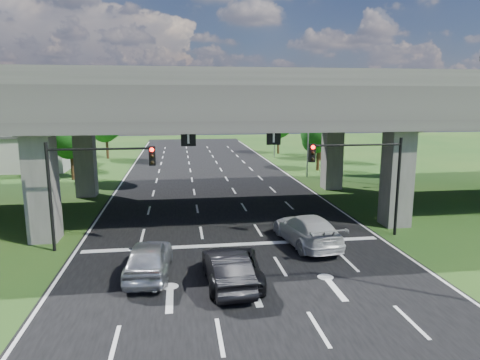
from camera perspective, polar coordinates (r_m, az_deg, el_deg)
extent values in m
plane|color=#194114|center=(21.55, 0.60, -11.73)|extent=(160.00, 160.00, 0.00)
cube|color=black|center=(30.95, -2.23, -4.68)|extent=(18.00, 120.00, 0.03)
cube|color=#3C3936|center=(31.83, -2.72, 10.30)|extent=(80.00, 15.00, 2.00)
cube|color=#5B5954|center=(24.65, -1.09, 13.67)|extent=(80.00, 0.50, 1.00)
cube|color=#5B5954|center=(39.07, -3.78, 12.57)|extent=(80.00, 0.50, 1.00)
cube|color=#5B5954|center=(27.30, -24.96, -0.27)|extent=(1.60, 1.60, 7.00)
cube|color=#5B5954|center=(38.80, -19.96, 3.08)|extent=(1.60, 1.60, 7.00)
cube|color=#5B5954|center=(29.65, 20.24, 0.88)|extent=(1.60, 1.60, 7.00)
cube|color=#5B5954|center=(40.49, 12.22, 3.78)|extent=(1.60, 1.60, 7.00)
cube|color=black|center=(24.79, -6.90, 5.48)|extent=(0.85, 0.06, 0.85)
cube|color=black|center=(25.40, 4.50, 5.65)|extent=(0.85, 0.06, 0.85)
cylinder|color=black|center=(27.54, 20.29, -0.90)|extent=(0.18, 0.18, 6.00)
cylinder|color=black|center=(25.96, 15.30, 4.53)|extent=(5.50, 0.12, 0.12)
cube|color=black|center=(24.87, 9.58, 3.57)|extent=(0.35, 0.28, 1.05)
sphere|color=#FF0C05|center=(24.68, 9.72, 4.33)|extent=(0.22, 0.22, 0.22)
cylinder|color=black|center=(25.23, -23.98, -2.19)|extent=(0.18, 0.18, 6.00)
cylinder|color=black|center=(24.20, -18.16, 3.95)|extent=(5.50, 0.12, 0.12)
cube|color=black|center=(23.74, -11.63, 3.17)|extent=(0.35, 0.28, 1.05)
sphere|color=#FF0C05|center=(23.54, -11.68, 3.96)|extent=(0.22, 0.22, 0.22)
cylinder|color=gray|center=(45.85, 9.10, 6.56)|extent=(0.16, 0.16, 10.00)
cylinder|color=gray|center=(45.34, 7.42, 12.50)|extent=(3.00, 0.10, 0.10)
cube|color=gray|center=(44.96, 5.53, 12.43)|extent=(0.60, 0.25, 0.18)
cylinder|color=gray|center=(61.29, 4.66, 7.68)|extent=(0.16, 0.16, 10.00)
cylinder|color=gray|center=(60.90, 3.32, 12.10)|extent=(3.00, 0.10, 0.10)
cube|color=gray|center=(60.62, 1.90, 12.02)|extent=(0.60, 0.25, 0.18)
cylinder|color=black|center=(47.44, -21.44, 2.01)|extent=(0.36, 0.36, 3.30)
sphere|color=#185115|center=(47.11, -21.69, 5.62)|extent=(4.50, 4.50, 4.50)
sphere|color=#185115|center=(46.65, -21.41, 7.26)|extent=(3.60, 3.60, 3.60)
sphere|color=#185115|center=(47.65, -21.86, 4.57)|extent=(3.30, 3.30, 3.30)
cylinder|color=black|center=(55.88, -22.59, 2.92)|extent=(0.36, 0.36, 2.86)
sphere|color=#185115|center=(55.63, -22.78, 5.57)|extent=(3.90, 3.90, 3.90)
sphere|color=#185115|center=(55.16, -22.54, 6.77)|extent=(3.12, 3.12, 3.12)
sphere|color=#185115|center=(56.15, -22.92, 4.80)|extent=(2.86, 2.86, 2.86)
cylinder|color=black|center=(62.82, -17.29, 4.34)|extent=(0.36, 0.36, 3.52)
sphere|color=#185115|center=(62.57, -17.45, 7.25)|extent=(4.80, 4.80, 4.80)
sphere|color=#185115|center=(62.15, -17.20, 8.57)|extent=(3.84, 3.84, 3.84)
sphere|color=#185115|center=(63.07, -17.62, 6.39)|extent=(3.52, 3.52, 3.52)
cylinder|color=black|center=(50.75, 10.35, 2.98)|extent=(0.36, 0.36, 3.08)
sphere|color=#185115|center=(50.46, 10.46, 6.13)|extent=(4.20, 4.20, 4.20)
sphere|color=#185115|center=(50.23, 11.06, 7.53)|extent=(3.36, 3.36, 3.36)
sphere|color=#185115|center=(50.82, 9.96, 5.23)|extent=(3.08, 3.08, 3.08)
cylinder|color=black|center=(59.24, 10.67, 3.96)|extent=(0.36, 0.36, 2.86)
sphere|color=#185115|center=(59.00, 10.76, 6.47)|extent=(3.90, 3.90, 3.90)
sphere|color=#185115|center=(58.78, 11.27, 7.58)|extent=(3.12, 3.12, 3.12)
sphere|color=#185115|center=(59.34, 10.33, 5.75)|extent=(2.86, 2.86, 2.86)
cylinder|color=black|center=(65.77, 5.12, 4.95)|extent=(0.36, 0.36, 3.30)
sphere|color=#185115|center=(65.53, 5.16, 7.56)|extent=(4.50, 4.50, 4.50)
sphere|color=#185115|center=(65.28, 5.59, 8.73)|extent=(3.60, 3.60, 3.60)
sphere|color=#185115|center=(65.91, 4.82, 6.80)|extent=(3.30, 3.30, 3.30)
imported|color=#B9BDC2|center=(20.88, -12.07, -10.13)|extent=(2.29, 5.12, 1.71)
imported|color=black|center=(19.37, -1.74, -11.80)|extent=(2.02, 4.88, 1.57)
imported|color=#BEBEBE|center=(24.89, 8.89, -6.58)|extent=(3.12, 6.14, 1.71)
imported|color=black|center=(19.94, -0.85, -11.35)|extent=(2.56, 5.20, 1.42)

